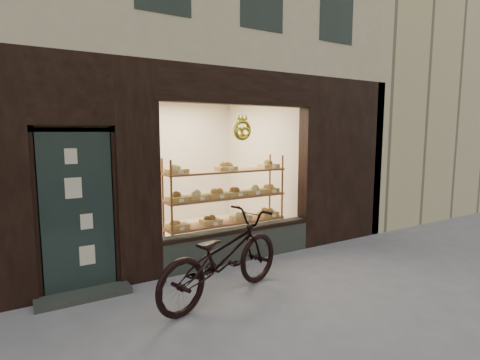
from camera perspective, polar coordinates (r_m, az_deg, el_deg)
ground at (r=4.56m, az=9.36°, el=-20.47°), size 90.00×90.00×0.00m
neighbor_right at (r=15.13m, az=24.59°, el=15.72°), size 12.00×7.00×9.00m
display_shelf at (r=6.52m, az=-2.13°, el=-3.88°), size 2.20×0.45×1.70m
bicycle at (r=4.87m, az=-2.68°, el=-11.55°), size 2.20×1.29×1.09m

